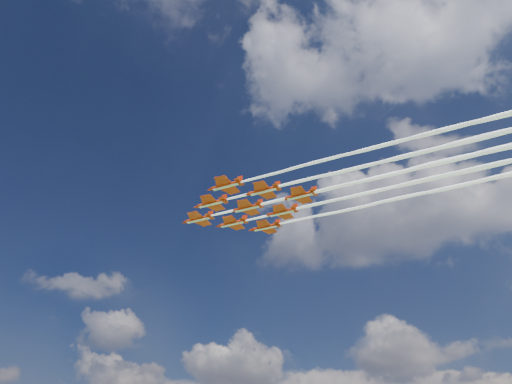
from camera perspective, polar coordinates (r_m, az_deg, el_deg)
jet_lead at (r=145.57m, az=14.27°, el=1.76°), size 128.29×12.89×2.93m
jet_row2_port at (r=138.85m, az=17.16°, el=4.07°), size 128.29×12.89×2.93m
jet_row2_starb at (r=150.90m, az=18.11°, el=1.14°), size 128.29×12.89×2.93m
jet_row3_port at (r=132.77m, az=20.36°, el=6.59°), size 128.29×12.89×2.93m
jet_row3_centre at (r=144.61m, az=21.07°, el=3.32°), size 128.29×12.89×2.93m
jet_row3_starb at (r=156.87m, az=21.67°, el=0.55°), size 128.29×12.89×2.93m
jet_row4_port at (r=138.98m, az=24.31°, el=5.68°), size 128.29×12.89×2.93m
jet_row4_starb at (r=151.01m, az=24.66°, el=2.62°), size 128.29×12.89×2.93m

